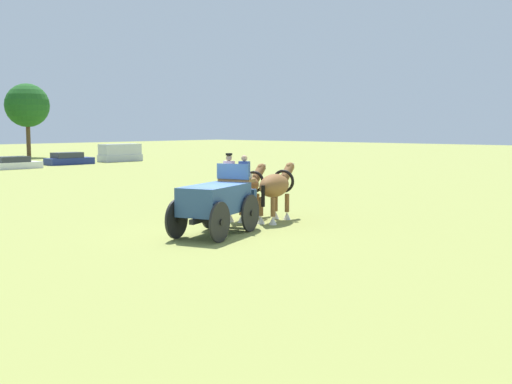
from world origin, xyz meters
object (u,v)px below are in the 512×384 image
parked_vehicle_e (14,163)px  show_wagon (217,200)px  draft_horse_near (246,187)px  parked_vehicle_g (120,153)px  parked_vehicle_f (69,159)px  draft_horse_off (276,187)px

parked_vehicle_e → show_wagon: bearing=-107.7°
draft_horse_near → parked_vehicle_e: draft_horse_near is taller
show_wagon → parked_vehicle_g: 46.68m
parked_vehicle_e → parked_vehicle_f: 6.83m
parked_vehicle_e → parked_vehicle_f: parked_vehicle_f is taller
parked_vehicle_e → draft_horse_near: bearing=-103.6°
show_wagon → draft_horse_off: show_wagon is taller
draft_horse_off → parked_vehicle_e: size_ratio=0.68×
draft_horse_off → parked_vehicle_g: size_ratio=0.65×
show_wagon → draft_horse_near: 3.66m
show_wagon → parked_vehicle_g: show_wagon is taller
draft_horse_near → parked_vehicle_g: (21.66, 37.82, -0.39)m
parked_vehicle_f → parked_vehicle_e: bearing=-163.7°
draft_horse_near → parked_vehicle_g: draft_horse_near is taller
draft_horse_near → parked_vehicle_e: 36.18m
draft_horse_off → parked_vehicle_e: 37.31m
draft_horse_near → show_wagon: bearing=-153.2°
show_wagon → draft_horse_off: size_ratio=1.94×
show_wagon → parked_vehicle_e: show_wagon is taller
parked_vehicle_e → parked_vehicle_g: size_ratio=0.97×
parked_vehicle_f → parked_vehicle_g: bearing=6.4°
draft_horse_off → parked_vehicle_g: draft_horse_off is taller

